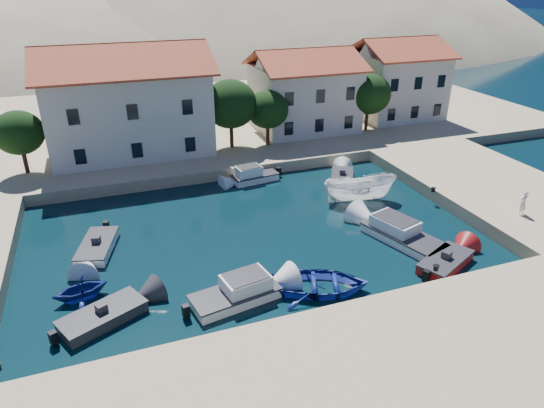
{
  "coord_description": "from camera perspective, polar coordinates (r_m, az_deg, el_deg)",
  "views": [
    {
      "loc": [
        -8.68,
        -17.75,
        16.28
      ],
      "look_at": [
        1.54,
        10.22,
        2.0
      ],
      "focal_mm": 32.0,
      "sensor_mm": 36.0,
      "label": 1
    }
  ],
  "objects": [
    {
      "name": "boat_east",
      "position": [
        38.83,
        10.17,
        0.41
      ],
      "size": [
        6.06,
        3.33,
        2.22
      ],
      "primitive_type": "imported",
      "rotation": [
        0.0,
        0.0,
        1.36
      ],
      "color": "white",
      "rests_on": "ground"
    },
    {
      "name": "quay_east",
      "position": [
        43.25,
        24.44,
        1.82
      ],
      "size": [
        11.0,
        20.0,
        1.0
      ],
      "primitive_type": "cube",
      "color": "tan",
      "rests_on": "ground"
    },
    {
      "name": "pedestrian",
      "position": [
        37.77,
        27.45,
        0.14
      ],
      "size": [
        0.67,
        0.48,
        1.73
      ],
      "primitive_type": "imported",
      "rotation": [
        0.0,
        0.0,
        3.26
      ],
      "color": "silver",
      "rests_on": "quay_east"
    },
    {
      "name": "building_mid",
      "position": [
        52.3,
        3.8,
        13.36
      ],
      "size": [
        10.5,
        8.4,
        8.3
      ],
      "color": "beige",
      "rests_on": "quay_north"
    },
    {
      "name": "motorboat_red_se",
      "position": [
        31.6,
        19.71,
        -6.46
      ],
      "size": [
        4.46,
        3.4,
        1.25
      ],
      "rotation": [
        0.0,
        0.0,
        0.45
      ],
      "color": "maroon",
      "rests_on": "ground"
    },
    {
      "name": "motorboat_grey_sw",
      "position": [
        27.02,
        -19.28,
        -12.36
      ],
      "size": [
        4.73,
        3.59,
        1.25
      ],
      "rotation": [
        0.0,
        0.0,
        0.44
      ],
      "color": "#2D2D32",
      "rests_on": "ground"
    },
    {
      "name": "cabin_cruiser_north",
      "position": [
        41.72,
        -2.05,
        3.35
      ],
      "size": [
        4.17,
        2.19,
        1.6
      ],
      "rotation": [
        0.0,
        0.0,
        3.27
      ],
      "color": "white",
      "rests_on": "ground"
    },
    {
      "name": "building_right",
      "position": [
        58.86,
        14.52,
        14.26
      ],
      "size": [
        9.45,
        8.4,
        8.8
      ],
      "color": "beige",
      "rests_on": "quay_north"
    },
    {
      "name": "cabin_cruiser_east",
      "position": [
        33.45,
        15.2,
        -3.56
      ],
      "size": [
        3.93,
        6.16,
        1.6
      ],
      "rotation": [
        0.0,
        0.0,
        1.87
      ],
      "color": "white",
      "rests_on": "ground"
    },
    {
      "name": "building_left",
      "position": [
        46.98,
        -16.67,
        11.86
      ],
      "size": [
        14.7,
        9.45,
        9.7
      ],
      "color": "beige",
      "rests_on": "quay_north"
    },
    {
      "name": "ground",
      "position": [
        25.6,
        4.76,
        -13.97
      ],
      "size": [
        400.0,
        400.0,
        0.0
      ],
      "primitive_type": "plane",
      "color": "black",
      "rests_on": "ground"
    },
    {
      "name": "motorboat_white_ne",
      "position": [
        42.22,
        8.26,
        3.1
      ],
      "size": [
        3.46,
        4.3,
        1.25
      ],
      "rotation": [
        0.0,
        0.0,
        1.08
      ],
      "color": "white",
      "rests_on": "ground"
    },
    {
      "name": "quay_south",
      "position": [
        21.5,
        11.96,
        -22.32
      ],
      "size": [
        52.0,
        12.0,
        1.0
      ],
      "primitive_type": "cube",
      "color": "tan",
      "rests_on": "ground"
    },
    {
      "name": "rowboat_west",
      "position": [
        29.24,
        -21.44,
        -10.27
      ],
      "size": [
        3.38,
        3.07,
        1.54
      ],
      "primitive_type": "imported",
      "rotation": [
        0.0,
        0.0,
        -1.36
      ],
      "color": "navy",
      "rests_on": "ground"
    },
    {
      "name": "quay_north",
      "position": [
        58.91,
        -9.02,
        9.77
      ],
      "size": [
        80.0,
        36.0,
        1.0
      ],
      "primitive_type": "cube",
      "color": "tan",
      "rests_on": "ground"
    },
    {
      "name": "hills",
      "position": [
        149.73,
        -8.19,
        9.99
      ],
      "size": [
        254.0,
        176.0,
        99.0
      ],
      "color": "gray",
      "rests_on": "ground"
    },
    {
      "name": "cabin_cruiser_south",
      "position": [
        26.86,
        -4.37,
        -10.5
      ],
      "size": [
        5.13,
        2.89,
        1.6
      ],
      "rotation": [
        0.0,
        0.0,
        0.18
      ],
      "color": "white",
      "rests_on": "ground"
    },
    {
      "name": "bollards",
      "position": [
        28.77,
        6.76,
        -6.3
      ],
      "size": [
        29.36,
        9.56,
        0.3
      ],
      "color": "black",
      "rests_on": "ground"
    },
    {
      "name": "trees",
      "position": [
        46.6,
        -3.06,
        11.37
      ],
      "size": [
        37.3,
        5.3,
        6.45
      ],
      "color": "#382314",
      "rests_on": "quay_north"
    },
    {
      "name": "rowboat_south",
      "position": [
        28.03,
        5.66,
        -10.03
      ],
      "size": [
        6.55,
        5.62,
        1.14
      ],
      "primitive_type": "imported",
      "rotation": [
        0.0,
        0.0,
        1.21
      ],
      "color": "navy",
      "rests_on": "ground"
    },
    {
      "name": "motorboat_white_west",
      "position": [
        33.31,
        -19.86,
        -4.75
      ],
      "size": [
        3.02,
        4.68,
        1.25
      ],
      "rotation": [
        0.0,
        0.0,
        -1.85
      ],
      "color": "white",
      "rests_on": "ground"
    }
  ]
}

